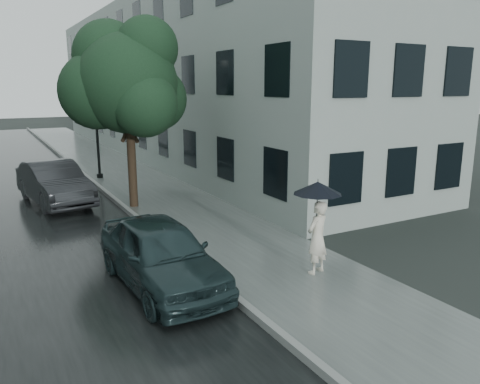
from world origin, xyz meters
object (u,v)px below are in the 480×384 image
pedestrian (317,237)px  car_near (161,253)px  street_tree (127,82)px  car_far (54,183)px  lamp_post (92,110)px

pedestrian → car_near: 3.48m
street_tree → car_far: bearing=145.1°
car_far → car_near: bearing=-92.5°
pedestrian → car_far: bearing=-84.9°
street_tree → car_far: (-2.36, 1.65, -3.54)m
lamp_post → car_far: lamp_post is taller
pedestrian → lamp_post: lamp_post is taller
lamp_post → car_far: size_ratio=1.19×
street_tree → car_near: size_ratio=1.52×
lamp_post → car_near: lamp_post is taller
car_near → lamp_post: bearing=81.3°
car_far → pedestrian: bearing=-75.0°
pedestrian → street_tree: (-1.88, 8.09, 3.45)m
street_tree → car_near: 8.04m
pedestrian → street_tree: bearing=-95.3°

